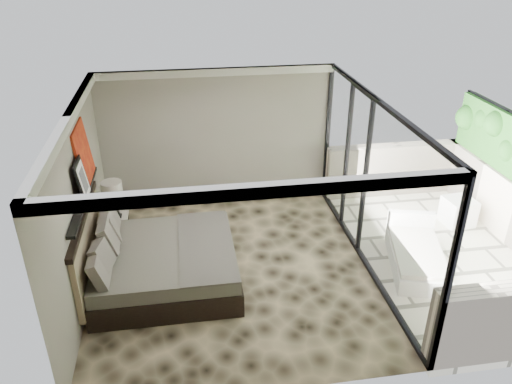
{
  "coord_description": "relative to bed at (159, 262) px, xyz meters",
  "views": [
    {
      "loc": [
        -0.67,
        -6.72,
        4.94
      ],
      "look_at": [
        0.45,
        0.4,
        1.25
      ],
      "focal_mm": 35.0,
      "sensor_mm": 36.0,
      "label": 1
    }
  ],
  "objects": [
    {
      "name": "ottoman",
      "position": [
        5.63,
        0.97,
        -0.11
      ],
      "size": [
        0.57,
        0.57,
        0.52
      ],
      "primitive_type": "cube",
      "rotation": [
        0.0,
        0.0,
        0.1
      ],
      "color": "white",
      "rests_on": "terrace_slab"
    },
    {
      "name": "lounger",
      "position": [
        4.23,
        -0.22,
        -0.17
      ],
      "size": [
        1.2,
        1.78,
        0.64
      ],
      "rotation": [
        0.0,
        0.0,
        -0.26
      ],
      "color": "silver",
      "rests_on": "terrace_slab"
    },
    {
      "name": "floor",
      "position": [
        1.18,
        0.07,
        -0.37
      ],
      "size": [
        5.0,
        5.0,
        0.0
      ],
      "primitive_type": "plane",
      "color": "black",
      "rests_on": "ground"
    },
    {
      "name": "abstract_canvas",
      "position": [
        -1.01,
        0.76,
        1.61
      ],
      "size": [
        0.13,
        0.9,
        0.9
      ],
      "primitive_type": "cube",
      "rotation": [
        0.0,
        -0.1,
        0.0
      ],
      "color": "#A5470E",
      "rests_on": "picture_ledge"
    },
    {
      "name": "ceiling",
      "position": [
        1.18,
        0.07,
        2.42
      ],
      "size": [
        4.5,
        5.0,
        0.02
      ],
      "primitive_type": "cube",
      "color": "silver",
      "rests_on": "back_wall"
    },
    {
      "name": "table_lamp",
      "position": [
        -0.76,
        1.37,
        0.57
      ],
      "size": [
        0.36,
        0.36,
        0.66
      ],
      "color": "black",
      "rests_on": "nightstand"
    },
    {
      "name": "terrace_slab",
      "position": [
        4.93,
        0.07,
        -0.43
      ],
      "size": [
        3.0,
        5.0,
        0.12
      ],
      "primitive_type": "cube",
      "color": "beige",
      "rests_on": "ground"
    },
    {
      "name": "nightstand",
      "position": [
        -0.78,
        1.41,
        -0.14
      ],
      "size": [
        0.49,
        0.49,
        0.46
      ],
      "primitive_type": "cube",
      "rotation": [
        0.0,
        0.0,
        0.06
      ],
      "color": "black",
      "rests_on": "floor"
    },
    {
      "name": "glass_wall",
      "position": [
        3.43,
        0.07,
        1.03
      ],
      "size": [
        0.08,
        5.0,
        2.8
      ],
      "primitive_type": "cube",
      "color": "white",
      "rests_on": "floor"
    },
    {
      "name": "left_wall",
      "position": [
        -1.06,
        0.07,
        1.03
      ],
      "size": [
        0.02,
        5.0,
        2.8
      ],
      "primitive_type": "cube",
      "color": "gray",
      "rests_on": "floor"
    },
    {
      "name": "bed",
      "position": [
        0.0,
        0.0,
        0.0
      ],
      "size": [
        2.28,
        2.2,
        1.26
      ],
      "color": "black",
      "rests_on": "floor"
    },
    {
      "name": "picture_ledge",
      "position": [
        -1.0,
        0.17,
        1.13
      ],
      "size": [
        0.12,
        2.2,
        0.05
      ],
      "primitive_type": "cube",
      "color": "black",
      "rests_on": "left_wall"
    },
    {
      "name": "back_wall",
      "position": [
        1.18,
        2.56,
        1.03
      ],
      "size": [
        4.5,
        0.02,
        2.8
      ],
      "primitive_type": "cube",
      "color": "gray",
      "rests_on": "floor"
    },
    {
      "name": "framed_print",
      "position": [
        -0.96,
        0.12,
        1.46
      ],
      "size": [
        0.11,
        0.5,
        0.6
      ],
      "primitive_type": "cube",
      "rotation": [
        0.0,
        -0.14,
        0.0
      ],
      "color": "black",
      "rests_on": "picture_ledge"
    }
  ]
}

